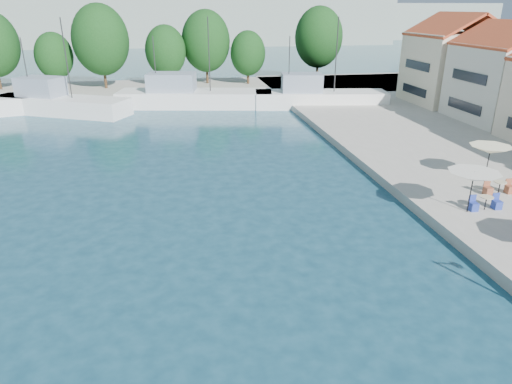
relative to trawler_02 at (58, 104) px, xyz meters
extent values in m
cube|color=#A8A498|center=(11.27, 11.53, -0.77)|extent=(90.00, 16.00, 0.60)
cube|color=gray|center=(-10.73, 104.53, 6.93)|extent=(180.00, 40.00, 16.00)
cube|color=gray|center=(59.27, 124.53, 4.93)|extent=(140.00, 40.00, 12.00)
cube|color=silver|center=(43.27, -13.47, 3.03)|extent=(8.00, 8.50, 7.00)
cube|color=#F2E1C1|center=(43.27, -4.47, 3.28)|extent=(8.60, 8.50, 7.50)
pyramid|color=#CB5B2D|center=(43.27, -4.47, 8.83)|extent=(9.00, 8.80, 1.80)
cube|color=white|center=(0.35, -0.18, -0.37)|extent=(15.30, 10.26, 2.20)
cube|color=#8391A2|center=(-1.68, 0.84, 1.73)|extent=(5.41, 4.73, 2.00)
cylinder|color=#2D2D2D|center=(1.71, -0.85, 4.73)|extent=(0.12, 0.12, 8.00)
cylinder|color=#2D2D2D|center=(-3.03, 1.51, 3.73)|extent=(0.10, 0.10, 6.00)
cube|color=white|center=(14.82, 1.18, -0.37)|extent=(18.09, 7.65, 2.20)
cube|color=#8391A2|center=(12.23, 1.65, 1.73)|extent=(5.81, 4.40, 2.00)
cylinder|color=#2D2D2D|center=(16.54, 0.86, 4.73)|extent=(0.12, 0.12, 8.00)
cylinder|color=#2D2D2D|center=(10.50, 1.97, 3.73)|extent=(0.10, 0.10, 6.00)
cube|color=white|center=(28.96, -1.73, -0.37)|extent=(15.33, 6.14, 2.20)
cube|color=#8391A2|center=(26.76, -1.38, 1.73)|extent=(4.88, 3.64, 2.00)
cylinder|color=#2D2D2D|center=(30.44, -1.96, 4.73)|extent=(0.12, 0.12, 8.00)
cylinder|color=#2D2D2D|center=(25.28, -1.15, 3.73)|extent=(0.10, 0.10, 6.00)
cylinder|color=#3F2B19|center=(-2.90, 14.06, 1.13)|extent=(0.36, 0.36, 3.20)
ellipsoid|color=#123813|center=(-2.90, 14.06, 3.69)|extent=(4.86, 4.86, 6.08)
cylinder|color=#3F2B19|center=(3.46, 12.65, 1.91)|extent=(0.36, 0.36, 4.76)
ellipsoid|color=#123813|center=(3.46, 12.65, 5.71)|extent=(7.23, 7.23, 9.04)
cylinder|color=#3F2B19|center=(11.65, 13.13, 1.32)|extent=(0.36, 0.36, 3.58)
ellipsoid|color=#123813|center=(11.65, 13.13, 4.18)|extent=(5.44, 5.44, 6.80)
cylinder|color=#3F2B19|center=(17.24, 14.69, 1.74)|extent=(0.36, 0.36, 4.42)
ellipsoid|color=#123813|center=(17.24, 14.69, 5.27)|extent=(6.71, 6.71, 8.39)
cylinder|color=#3F2B19|center=(22.89, 13.05, 1.14)|extent=(0.36, 0.36, 3.21)
ellipsoid|color=#123813|center=(22.89, 13.05, 3.70)|extent=(4.88, 4.88, 6.10)
cylinder|color=#3F2B19|center=(33.98, 16.03, 1.84)|extent=(0.36, 0.36, 4.62)
ellipsoid|color=#123813|center=(33.98, 16.03, 5.53)|extent=(7.02, 7.02, 8.77)
cylinder|color=black|center=(27.45, -32.30, 0.66)|extent=(0.06, 0.06, 2.26)
cone|color=silver|center=(27.45, -32.30, 1.54)|extent=(2.69, 2.69, 0.50)
cylinder|color=black|center=(31.65, -27.80, 0.60)|extent=(0.06, 0.06, 2.14)
cone|color=#F8F1C1|center=(31.65, -27.80, 1.43)|extent=(2.59, 2.59, 0.50)
cylinder|color=black|center=(28.53, -32.22, -0.10)|extent=(0.06, 0.06, 0.74)
cylinder|color=beige|center=(28.53, -32.22, 0.27)|extent=(0.70, 0.70, 0.04)
cube|color=#253996|center=(29.23, -32.22, -0.24)|extent=(0.42, 0.42, 0.46)
cube|color=#253996|center=(27.83, -32.22, -0.24)|extent=(0.42, 0.42, 0.46)
cylinder|color=black|center=(30.73, -30.34, -0.10)|extent=(0.06, 0.06, 0.74)
cylinder|color=beige|center=(30.73, -30.34, 0.27)|extent=(0.70, 0.70, 0.04)
cube|color=brown|center=(31.43, -30.34, -0.24)|extent=(0.42, 0.42, 0.46)
cube|color=brown|center=(30.03, -30.34, -0.24)|extent=(0.42, 0.42, 0.46)
camera|label=1|loc=(12.48, -52.14, 9.66)|focal=32.00mm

